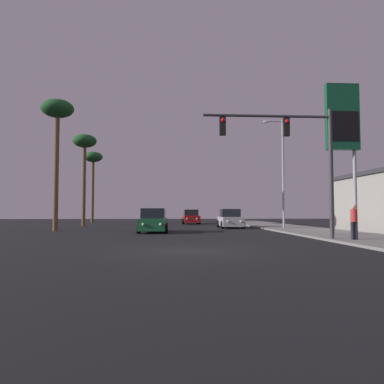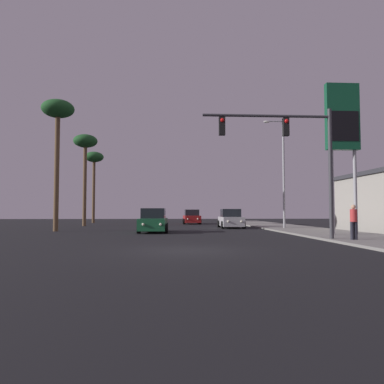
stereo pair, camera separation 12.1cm
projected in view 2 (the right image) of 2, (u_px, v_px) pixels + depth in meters
ground_plane at (187, 250)px, 14.06m from camera, size 120.00×120.00×0.00m
sidewalk_right at (325, 233)px, 24.58m from camera, size 5.00×60.00×0.12m
car_silver at (231, 219)px, 33.17m from camera, size 2.04×4.33×1.68m
car_green at (153, 221)px, 26.14m from camera, size 2.04×4.34×1.68m
car_red at (192, 217)px, 43.75m from camera, size 2.04×4.33×1.68m
traffic_light_mast at (295, 147)px, 18.61m from camera, size 6.52×0.36×6.50m
street_lamp at (282, 167)px, 30.98m from camera, size 1.74×0.24×9.00m
gas_station_sign at (342, 125)px, 22.31m from camera, size 2.00×0.42×9.00m
pedestrian_on_sidewalk at (354, 220)px, 17.82m from camera, size 0.34×0.32×1.67m
palm_tree_near at (58, 117)px, 27.93m from camera, size 2.40×2.40×9.81m
palm_tree_mid at (85, 146)px, 37.87m from camera, size 2.40×2.40×9.26m
palm_tree_far at (94, 161)px, 47.76m from camera, size 2.40×2.40×9.09m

